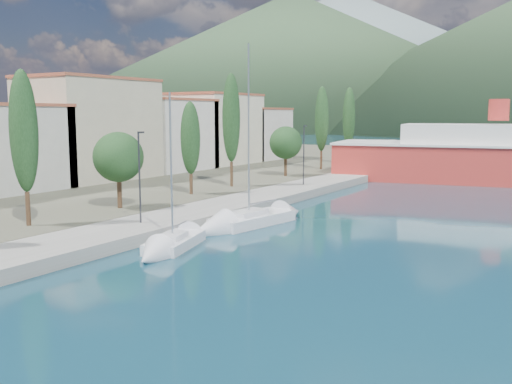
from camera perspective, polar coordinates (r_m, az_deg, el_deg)
The scene contains 8 objects.
ground at distance 135.32m, azimuth 24.11°, elevation 3.74°, with size 1400.00×1400.00×0.00m, color #133C4D.
quay at distance 48.34m, azimuth -1.71°, elevation -1.24°, with size 5.00×88.00×0.80m, color gray.
land_strip at distance 81.62m, azimuth -20.59°, elevation 1.93°, with size 70.00×148.00×0.70m, color #565644.
town_buildings at distance 70.74m, azimuth -12.64°, elevation 5.65°, with size 9.20×69.20×11.30m.
tree_row at distance 56.26m, azimuth -3.39°, elevation 5.81°, with size 3.89×64.89×11.34m.
lamp_posts at distance 38.83m, azimuth -11.02°, elevation 1.88°, with size 0.15×47.31×6.06m.
sailboat_near at distance 33.34m, azimuth -9.27°, elevation -5.68°, with size 3.97×7.31×10.07m.
sailboat_mid at distance 39.79m, azimuth -2.50°, elevation -3.31°, with size 3.98×9.88×13.83m.
Camera 1 is at (17.06, -14.00, 7.99)m, focal length 40.00 mm.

